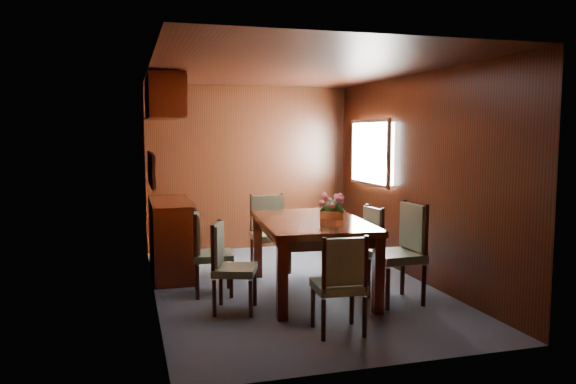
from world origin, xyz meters
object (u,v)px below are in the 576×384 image
object	(u,v)px
sideboard	(171,237)
flower_centerpiece	(332,206)
chair_head	(341,279)
chair_right_near	(403,247)
dining_table	(311,230)
chair_left_near	(228,262)

from	to	relation	value
sideboard	flower_centerpiece	size ratio (longest dim) A/B	5.04
sideboard	chair_head	world-z (taller)	sideboard
chair_right_near	chair_head	world-z (taller)	chair_right_near
chair_right_near	chair_head	xyz separation A→B (m)	(-0.96, -0.73, -0.08)
chair_head	chair_right_near	bearing A→B (deg)	40.98
dining_table	chair_right_near	size ratio (longest dim) A/B	1.76
chair_left_near	chair_head	size ratio (longest dim) A/B	1.00
dining_table	sideboard	bearing A→B (deg)	141.33
sideboard	flower_centerpiece	bearing A→B (deg)	-37.67
sideboard	chair_right_near	distance (m)	2.84
dining_table	chair_right_near	distance (m)	0.97
sideboard	chair_right_near	xyz separation A→B (m)	(2.18, -1.82, 0.12)
dining_table	flower_centerpiece	xyz separation A→B (m)	(0.25, 0.05, 0.25)
sideboard	chair_left_near	xyz separation A→B (m)	(0.41, -1.64, 0.03)
sideboard	dining_table	bearing A→B (deg)	-43.40
chair_left_near	chair_head	world-z (taller)	chair_head
chair_left_near	chair_right_near	bearing A→B (deg)	103.20
dining_table	chair_right_near	world-z (taller)	chair_right_near
chair_head	flower_centerpiece	distance (m)	1.43
chair_head	flower_centerpiece	xyz separation A→B (m)	(0.40, 1.30, 0.45)
dining_table	chair_left_near	bearing A→B (deg)	-155.35
flower_centerpiece	chair_left_near	bearing A→B (deg)	-161.89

